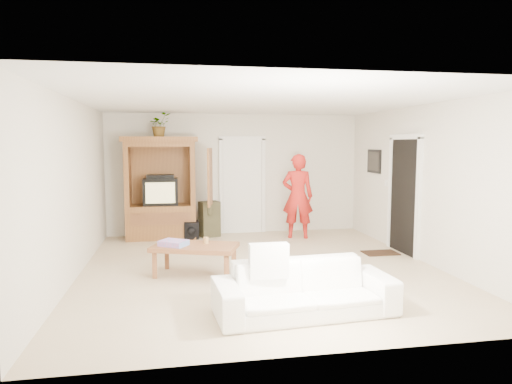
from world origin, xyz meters
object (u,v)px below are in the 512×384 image
(armoire, at_px, (162,195))
(sofa, at_px, (305,289))
(man, at_px, (298,196))
(coffee_table, at_px, (195,249))

(armoire, distance_m, sofa, 4.99)
(man, bearing_deg, sofa, 90.21)
(armoire, bearing_deg, man, -9.34)
(armoire, height_order, man, armoire)
(armoire, distance_m, man, 2.81)
(sofa, distance_m, coffee_table, 2.16)
(man, relative_size, sofa, 0.85)
(armoire, bearing_deg, coffee_table, -79.08)
(armoire, xyz_separation_m, man, (2.77, -0.46, -0.03))
(coffee_table, bearing_deg, armoire, 119.98)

